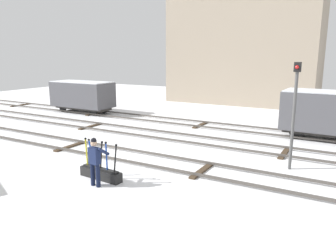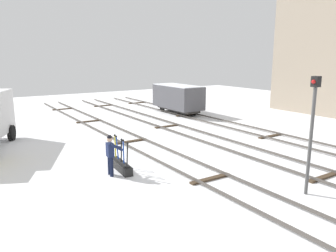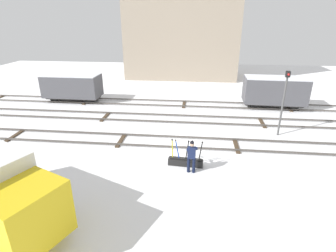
{
  "view_description": "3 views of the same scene",
  "coord_description": "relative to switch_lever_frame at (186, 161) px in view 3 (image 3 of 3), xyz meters",
  "views": [
    {
      "loc": [
        8.31,
        -11.2,
        4.42
      ],
      "look_at": [
        0.98,
        1.79,
        1.2
      ],
      "focal_mm": 35.14,
      "sensor_mm": 36.0,
      "label": 1
    },
    {
      "loc": [
        12.92,
        -8.11,
        4.8
      ],
      "look_at": [
        -0.07,
        0.29,
        1.51
      ],
      "focal_mm": 34.96,
      "sensor_mm": 36.0,
      "label": 2
    },
    {
      "loc": [
        0.98,
        -14.58,
        7.16
      ],
      "look_at": [
        -0.59,
        0.08,
        1.09
      ],
      "focal_mm": 28.45,
      "sensor_mm": 36.0,
      "label": 3
    }
  ],
  "objects": [
    {
      "name": "apartment_building",
      "position": [
        -1.6,
        22.44,
        6.25
      ],
      "size": [
        13.67,
        6.41,
        12.99
      ],
      "color": "gray",
      "rests_on": "ground_plane"
    },
    {
      "name": "rail_worker",
      "position": [
        0.3,
        -0.59,
        0.71
      ],
      "size": [
        0.57,
        0.69,
        1.72
      ],
      "rotation": [
        0.0,
        0.0,
        -0.08
      ],
      "color": "#111831",
      "rests_on": "ground_plane"
    },
    {
      "name": "track_main_line",
      "position": [
        -0.61,
        2.53,
        -0.15
      ],
      "size": [
        44.0,
        1.94,
        0.18
      ],
      "color": "#4C4742",
      "rests_on": "ground_plane"
    },
    {
      "name": "track_siding_near",
      "position": [
        -0.61,
        6.52,
        -0.14
      ],
      "size": [
        44.0,
        1.94,
        0.18
      ],
      "color": "#4C4742",
      "rests_on": "ground_plane"
    },
    {
      "name": "switch_lever_frame",
      "position": [
        0.0,
        0.0,
        0.0
      ],
      "size": [
        1.82,
        0.5,
        1.45
      ],
      "rotation": [
        0.0,
        0.0,
        -0.08
      ],
      "color": "black",
      "rests_on": "ground_plane"
    },
    {
      "name": "freight_car_far_end",
      "position": [
        -10.64,
        10.27,
        1.14
      ],
      "size": [
        4.96,
        2.18,
        2.44
      ],
      "rotation": [
        0.0,
        0.0,
        -0.01
      ],
      "color": "#2D2B28",
      "rests_on": "ground_plane"
    },
    {
      "name": "ground_plane",
      "position": [
        -0.61,
        2.53,
        -0.25
      ],
      "size": [
        60.0,
        60.0,
        0.0
      ],
      "primitive_type": "plane",
      "color": "white"
    },
    {
      "name": "signal_post",
      "position": [
        5.82,
        4.48,
        2.28
      ],
      "size": [
        0.24,
        0.32,
        4.17
      ],
      "color": "#4C4C4C",
      "rests_on": "ground_plane"
    },
    {
      "name": "track_siding_far",
      "position": [
        -0.61,
        10.27,
        -0.14
      ],
      "size": [
        44.0,
        1.94,
        0.18
      ],
      "color": "#4C4742",
      "rests_on": "ground_plane"
    },
    {
      "name": "freight_car_mid_siding",
      "position": [
        6.88,
        10.27,
        1.22
      ],
      "size": [
        5.01,
        2.33,
        2.59
      ],
      "rotation": [
        0.0,
        0.0,
        -0.03
      ],
      "color": "#2D2B28",
      "rests_on": "ground_plane"
    }
  ]
}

